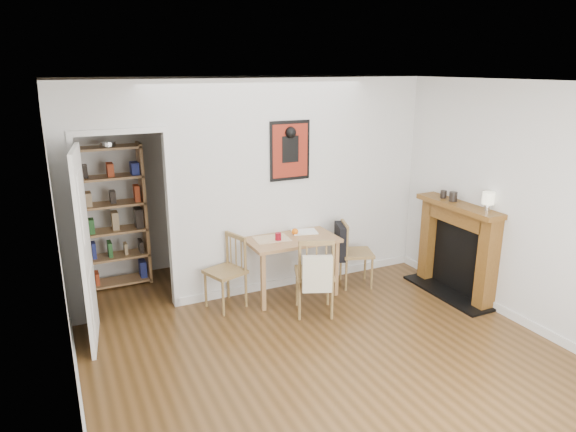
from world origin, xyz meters
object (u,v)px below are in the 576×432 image
red_glass (278,237)px  ceramic_jar_b (443,194)px  chair_left (225,273)px  dining_table (290,244)px  chair_right (355,253)px  fireplace (458,246)px  mantel_lamp (488,199)px  notebook (304,232)px  bookshelf (115,218)px  orange_fruit (295,232)px  chair_front (315,274)px  ceramic_jar_a (453,197)px

red_glass → ceramic_jar_b: 2.12m
chair_left → dining_table: bearing=0.8°
chair_right → fireplace: fireplace is taller
dining_table → mantel_lamp: 2.33m
dining_table → ceramic_jar_b: ceramic_jar_b is taller
mantel_lamp → ceramic_jar_b: mantel_lamp is taller
fireplace → red_glass: (-2.04, 0.81, 0.17)m
notebook → red_glass: bearing=-161.4°
chair_left → fireplace: size_ratio=0.69×
bookshelf → mantel_lamp: bookshelf is taller
orange_fruit → mantel_lamp: mantel_lamp is taller
dining_table → notebook: (0.24, 0.10, 0.10)m
chair_front → bookshelf: (-1.89, 1.80, 0.42)m
chair_left → mantel_lamp: 3.10m
dining_table → red_glass: bearing=-166.4°
orange_fruit → notebook: orange_fruit is taller
mantel_lamp → ceramic_jar_a: mantel_lamp is taller
orange_fruit → mantel_lamp: size_ratio=0.38×
chair_right → orange_fruit: chair_right is taller
orange_fruit → ceramic_jar_b: bearing=-19.8°
orange_fruit → fireplace: bearing=-27.1°
fireplace → ceramic_jar_b: bearing=97.5°
chair_right → dining_table: bearing=172.1°
chair_front → mantel_lamp: bearing=-19.0°
bookshelf → ceramic_jar_a: 4.19m
chair_right → orange_fruit: 0.86m
chair_front → ceramic_jar_a: bearing=-4.9°
fireplace → ceramic_jar_b: size_ratio=13.18×
chair_front → chair_left: bearing=146.4°
fireplace → ceramic_jar_a: ceramic_jar_a is taller
chair_left → chair_front: (0.87, -0.58, 0.04)m
chair_left → ceramic_jar_a: ceramic_jar_a is taller
dining_table → chair_front: size_ratio=1.15×
bookshelf → mantel_lamp: bearing=-33.1°
mantel_lamp → ceramic_jar_b: (-0.05, 0.66, -0.08)m
chair_right → ceramic_jar_b: 1.31m
fireplace → notebook: (-1.62, 0.95, 0.13)m
ceramic_jar_b → bookshelf: bearing=154.2°
red_glass → orange_fruit: (0.27, 0.10, -0.01)m
chair_front → fireplace: 1.87m
red_glass → orange_fruit: red_glass is taller
chair_front → ceramic_jar_a: ceramic_jar_a is taller
bookshelf → ceramic_jar_a: (3.69, -1.96, 0.32)m
dining_table → bookshelf: (-1.87, 1.22, 0.25)m
red_glass → fireplace: bearing=-21.5°
chair_right → bookshelf: 3.07m
mantel_lamp → ceramic_jar_a: size_ratio=1.82×
orange_fruit → notebook: size_ratio=0.27×
bookshelf → ceramic_jar_a: size_ratio=15.58×
dining_table → red_glass: 0.23m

